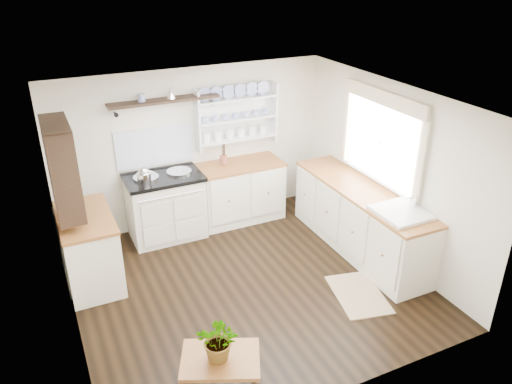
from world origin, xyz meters
TOP-DOWN VIEW (x-y plane):
  - floor at (0.00, 0.00)m, footprint 4.00×3.80m
  - wall_back at (0.00, 1.90)m, footprint 4.00×0.02m
  - wall_right at (2.00, 0.00)m, footprint 0.02×3.80m
  - wall_left at (-2.00, 0.00)m, footprint 0.02×3.80m
  - ceiling at (0.00, 0.00)m, footprint 4.00×3.80m
  - window at (1.95, 0.15)m, footprint 0.08×1.55m
  - aga_cooker at (-0.56, 1.57)m, footprint 1.05×0.73m
  - back_cabinets at (0.60, 1.60)m, footprint 1.27×0.63m
  - right_cabinets at (1.70, 0.10)m, footprint 0.62×2.43m
  - belfast_sink at (1.70, -0.65)m, footprint 0.55×0.60m
  - left_cabinets at (-1.70, 0.90)m, footprint 0.62×1.13m
  - plate_rack at (0.65, 1.86)m, footprint 1.20×0.22m
  - high_shelf at (-0.40, 1.78)m, footprint 1.50×0.29m
  - left_shelving at (-1.84, 0.90)m, footprint 0.28×0.80m
  - kettle at (-0.84, 1.45)m, footprint 0.19×0.19m
  - utensil_crock at (0.38, 1.68)m, footprint 0.11×0.11m
  - center_table at (-0.91, -1.40)m, footprint 0.85×0.75m
  - potted_plant at (-0.91, -1.40)m, footprint 0.50×0.49m
  - floor_rug at (1.10, -0.77)m, footprint 0.72×0.95m

SIDE VIEW (x-z plane):
  - floor at x=0.00m, z-range -0.01..0.01m
  - floor_rug at x=1.10m, z-range 0.00..0.02m
  - center_table at x=-0.91m, z-range 0.15..0.53m
  - right_cabinets at x=1.70m, z-range 0.01..0.91m
  - left_cabinets at x=-1.70m, z-range 0.01..0.91m
  - back_cabinets at x=0.60m, z-range 0.01..0.91m
  - aga_cooker at x=-0.56m, z-range -0.01..0.96m
  - potted_plant at x=-0.91m, z-range 0.39..0.81m
  - belfast_sink at x=1.70m, z-range 0.58..1.03m
  - utensil_crock at x=0.38m, z-range 0.91..1.03m
  - kettle at x=-0.84m, z-range 0.93..1.16m
  - wall_back at x=0.00m, z-range 0.00..2.30m
  - wall_right at x=2.00m, z-range 0.00..2.30m
  - wall_left at x=-2.00m, z-range 0.00..2.30m
  - left_shelving at x=-1.84m, z-range 1.02..2.08m
  - plate_rack at x=0.65m, z-range 1.11..2.01m
  - window at x=1.95m, z-range 0.95..2.17m
  - high_shelf at x=-0.40m, z-range 1.83..1.99m
  - ceiling at x=0.00m, z-range 2.29..2.30m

